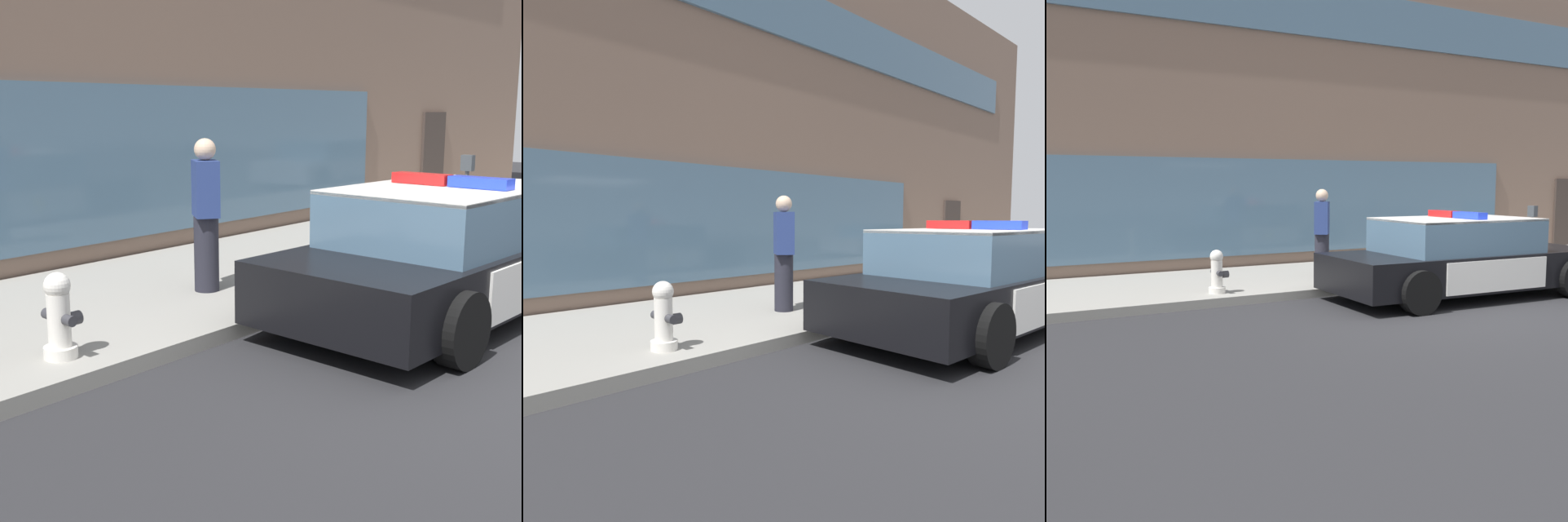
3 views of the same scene
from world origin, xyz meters
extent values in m
plane|color=#262628|center=(0.00, 0.00, 0.00)|extent=(48.00, 48.00, 0.00)
cube|color=gray|center=(0.00, 3.62, 0.07)|extent=(48.00, 3.40, 0.15)
cube|color=#7A6051|center=(2.10, 9.81, 4.02)|extent=(24.15, 8.88, 8.03)
cube|color=slate|center=(-0.80, 5.34, 1.45)|extent=(14.49, 0.08, 2.10)
cube|color=#382D28|center=(9.35, 5.34, 1.05)|extent=(1.00, 0.08, 2.10)
cube|color=black|center=(1.29, 0.82, 0.50)|extent=(5.00, 2.04, 0.60)
cube|color=silver|center=(2.87, 0.77, 0.67)|extent=(1.74, 1.89, 0.05)
cube|color=silver|center=(-0.44, 0.88, 0.67)|extent=(1.44, 1.88, 0.05)
cube|color=silver|center=(1.22, 1.78, 0.50)|extent=(2.07, 0.10, 0.51)
cube|color=yellow|center=(1.22, 1.79, 0.50)|extent=(0.22, 0.02, 0.26)
cube|color=slate|center=(1.09, 0.83, 1.07)|extent=(2.62, 1.77, 0.60)
cube|color=silver|center=(1.09, 0.83, 1.36)|extent=(2.62, 1.77, 0.04)
cube|color=red|center=(1.10, 1.17, 1.44)|extent=(0.22, 0.64, 0.11)
cube|color=blue|center=(1.08, 0.49, 1.44)|extent=(0.22, 0.64, 0.11)
cylinder|color=black|center=(2.95, 1.71, 0.34)|extent=(0.69, 0.24, 0.68)
cylinder|color=black|center=(-0.31, 1.82, 0.34)|extent=(0.69, 0.24, 0.68)
cylinder|color=black|center=(-0.37, -0.06, 0.34)|extent=(0.69, 0.24, 0.68)
cylinder|color=silver|center=(-2.69, 2.38, 0.20)|extent=(0.28, 0.28, 0.10)
cylinder|color=silver|center=(-2.69, 2.38, 0.47)|extent=(0.19, 0.19, 0.45)
sphere|color=silver|center=(-2.69, 2.38, 0.77)|extent=(0.22, 0.22, 0.22)
cylinder|color=#333338|center=(-2.69, 2.38, 0.84)|extent=(0.06, 0.06, 0.05)
cylinder|color=#333338|center=(-2.69, 2.24, 0.50)|extent=(0.09, 0.10, 0.09)
cylinder|color=#333338|center=(-2.69, 2.53, 0.50)|extent=(0.09, 0.10, 0.09)
cylinder|color=#333338|center=(-2.54, 2.38, 0.46)|extent=(0.10, 0.12, 0.12)
cylinder|color=#23232D|center=(-0.28, 3.07, 0.57)|extent=(0.28, 0.28, 0.85)
cube|color=navy|center=(-0.28, 3.07, 1.31)|extent=(0.44, 0.48, 0.62)
sphere|color=beige|center=(-0.28, 3.07, 1.74)|extent=(0.24, 0.24, 0.24)
cylinder|color=slate|center=(4.47, 2.21, 0.70)|extent=(0.06, 0.06, 1.10)
cube|color=#474C51|center=(4.47, 2.21, 1.37)|extent=(0.12, 0.18, 0.24)
camera|label=1|loc=(-5.95, -2.61, 2.17)|focal=49.91mm
camera|label=2|loc=(-5.23, -2.06, 1.52)|focal=33.27mm
camera|label=3|loc=(-6.32, -7.47, 1.98)|focal=43.51mm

